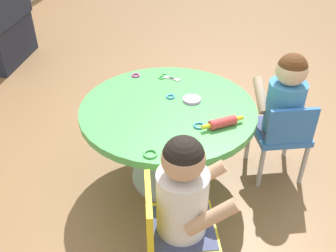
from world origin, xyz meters
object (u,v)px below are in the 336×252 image
Objects in this scene: craft_table at (168,123)px; child_chair_left at (173,229)px; seated_child_right at (286,97)px; rolling_pin at (223,122)px; child_chair_right at (281,134)px; seated_child_left at (184,191)px; craft_scissors at (167,77)px.

craft_table is 1.80× the size of child_chair_left.
rolling_pin is at bearing 142.53° from seated_child_right.
child_chair_right is 2.83× the size of rolling_pin.
seated_child_left reaches higher than rolling_pin.
child_chair_left is 1.02m from craft_scissors.
craft_table is 0.36m from rolling_pin.
seated_child_left is 2.70× the size of rolling_pin.
seated_child_right is at bearing -21.16° from seated_child_left.
child_chair_left is 1.00m from seated_child_right.
seated_child_right is (0.04, 0.02, 0.23)m from child_chair_right.
rolling_pin is at bearing -134.08° from craft_scissors.
craft_scissors is at bearing 19.10° from craft_table.
rolling_pin reaches higher than craft_scissors.
seated_child_right reaches higher than craft_scissors.
craft_table is 0.67m from seated_child_right.
child_chair_left is at bearing 155.39° from child_chair_right.
seated_child_left is 3.67× the size of craft_scissors.
child_chair_left is 1.05× the size of seated_child_left.
child_chair_left is 1.05× the size of seated_child_right.
seated_child_right reaches higher than craft_table.
seated_child_left is (0.02, -0.04, 0.23)m from child_chair_left.
rolling_pin reaches higher than child_chair_right.
seated_child_right is at bearing -65.48° from craft_table.
child_chair_right is (0.24, -0.62, -0.10)m from craft_table.
seated_child_right is 0.71m from craft_scissors.
seated_child_right is (0.27, -0.60, 0.13)m from craft_table.
craft_scissors is at bearing 83.92° from child_chair_right.
rolling_pin is (-0.10, -0.32, 0.14)m from craft_table.
craft_table is 0.67m from seated_child_left.
seated_child_left is at bearing -156.83° from craft_table.
child_chair_right is 1.05× the size of seated_child_right.
seated_child_left reaches higher than child_chair_left.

